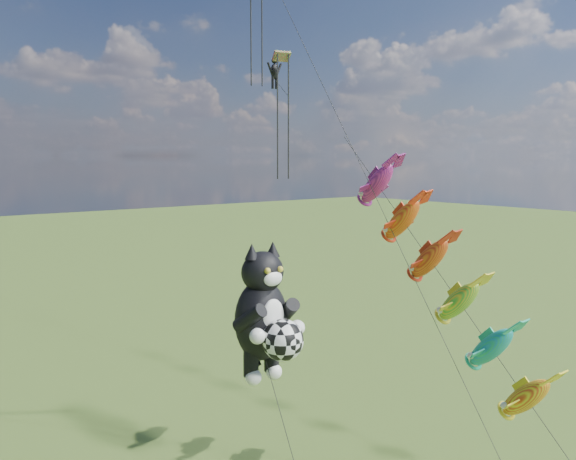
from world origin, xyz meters
TOP-DOWN VIEW (x-y plane):
  - cat_kite_rig at (2.49, 7.60)m, footprint 2.60×4.16m
  - fish_windsock_rig at (11.36, 5.70)m, footprint 1.23×15.97m
  - parafoil_rig at (10.10, 16.61)m, footprint 2.54×17.45m

SIDE VIEW (x-z plane):
  - cat_kite_rig at x=2.49m, z-range 2.61..13.61m
  - fish_windsock_rig at x=11.36m, z-range 0.97..16.44m
  - parafoil_rig at x=10.10m, z-range 5.67..33.54m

